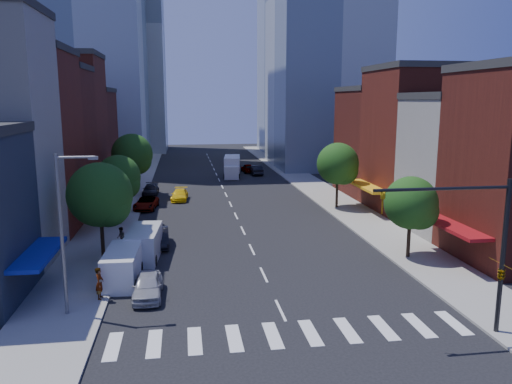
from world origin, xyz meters
TOP-DOWN VIEW (x-y plane):
  - ground at (0.00, 0.00)m, footprint 220.00×220.00m
  - sidewalk_left at (-12.50, 40.00)m, footprint 5.00×120.00m
  - sidewalk_right at (12.50, 40.00)m, footprint 5.00×120.00m
  - crosswalk at (0.00, -3.00)m, footprint 19.00×3.00m
  - bldg_left_2 at (-21.00, 20.50)m, footprint 12.00×9.00m
  - bldg_left_3 at (-21.00, 29.00)m, footprint 12.00×8.00m
  - bldg_left_4 at (-21.00, 37.50)m, footprint 12.00×9.00m
  - bldg_left_5 at (-21.00, 47.00)m, footprint 12.00×10.00m
  - bldg_right_1 at (21.00, 15.00)m, footprint 12.00×8.00m
  - bldg_right_2 at (21.00, 24.00)m, footprint 12.00×10.00m
  - bldg_right_3 at (21.00, 34.00)m, footprint 12.00×10.00m
  - tower_far_w at (-18.00, 95.00)m, footprint 18.00×18.00m
  - traffic_signal at (9.94, -4.50)m, footprint 7.24×2.24m
  - streetlight at (-11.81, 1.00)m, footprint 2.25×0.25m
  - tree_left_near at (-11.35, 10.92)m, footprint 4.80×4.80m
  - tree_left_mid at (-11.35, 21.92)m, footprint 4.20×4.20m
  - tree_left_far at (-11.35, 35.92)m, footprint 5.00×5.00m
  - tree_right_near at (11.65, 7.92)m, footprint 4.00×4.00m
  - tree_right_far at (11.65, 25.92)m, footprint 4.60×4.60m
  - parked_car_front at (-7.68, 3.09)m, footprint 1.76×4.30m
  - parked_car_second at (-7.50, 14.12)m, footprint 1.85×4.65m
  - parked_car_third at (-9.50, 28.74)m, footprint 2.79×5.09m
  - parked_car_rear at (-9.50, 37.14)m, footprint 2.01×4.71m
  - cargo_van_near at (-9.51, 5.91)m, footprint 2.29×5.29m
  - cargo_van_far at (-8.44, 10.87)m, footprint 2.58×5.59m
  - taxi at (-5.84, 33.22)m, footprint 2.23×4.70m
  - traffic_car_oncoming at (6.28, 52.49)m, footprint 1.92×4.79m
  - traffic_car_far at (5.35, 55.20)m, footprint 2.12×4.46m
  - box_truck at (2.29, 51.03)m, footprint 3.20×8.07m
  - pedestrian_near at (-10.50, 2.97)m, footprint 0.51×0.74m
  - pedestrian_far at (-10.50, 13.85)m, footprint 0.79×0.92m

SIDE VIEW (x-z plane):
  - ground at x=0.00m, z-range 0.00..0.00m
  - crosswalk at x=0.00m, z-range 0.00..0.01m
  - sidewalk_left at x=-12.50m, z-range 0.00..0.15m
  - sidewalk_right at x=12.50m, z-range 0.00..0.15m
  - taxi at x=-5.84m, z-range 0.00..1.32m
  - parked_car_third at x=-9.50m, z-range 0.00..1.35m
  - parked_car_rear at x=-9.50m, z-range 0.00..1.35m
  - parked_car_front at x=-7.68m, z-range 0.00..1.46m
  - traffic_car_far at x=5.35m, z-range 0.00..1.47m
  - parked_car_second at x=-7.50m, z-range 0.00..1.50m
  - traffic_car_oncoming at x=6.28m, z-range 0.00..1.55m
  - pedestrian_far at x=-10.50m, z-range 0.15..1.78m
  - cargo_van_near at x=-9.51m, z-range -0.01..2.21m
  - pedestrian_near at x=-10.50m, z-range 0.15..2.09m
  - cargo_van_far at x=-8.44m, z-range -0.01..2.31m
  - box_truck at x=2.29m, z-range -0.09..3.07m
  - traffic_signal at x=9.94m, z-range 0.16..8.16m
  - tree_right_near at x=11.65m, z-range 1.09..7.29m
  - tree_left_mid at x=-11.35m, z-range 1.20..7.85m
  - tree_right_far at x=11.65m, z-range 1.26..8.46m
  - tree_left_near at x=-11.35m, z-range 1.22..8.52m
  - tree_left_far at x=-11.35m, z-range 1.33..9.08m
  - streetlight at x=-11.81m, z-range 0.78..9.78m
  - bldg_right_1 at x=21.00m, z-range 0.00..12.00m
  - bldg_left_5 at x=-21.00m, z-range 0.00..13.00m
  - bldg_right_3 at x=21.00m, z-range 0.00..13.00m
  - bldg_left_3 at x=-21.00m, z-range 0.00..15.00m
  - bldg_right_2 at x=21.00m, z-range 0.00..15.00m
  - bldg_left_2 at x=-21.00m, z-range 0.00..16.00m
  - bldg_left_4 at x=-21.00m, z-range 0.00..17.00m
  - tower_far_w at x=-18.00m, z-range 0.00..56.00m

